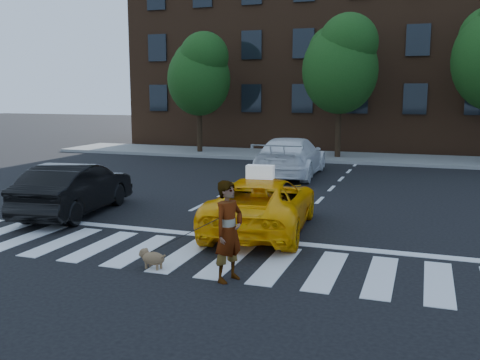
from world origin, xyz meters
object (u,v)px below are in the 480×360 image
at_px(black_sedan, 75,189).
at_px(woman, 229,231).
at_px(tree_left, 199,71).
at_px(white_suv, 291,157).
at_px(dog, 151,258).
at_px(taxi, 262,204).
at_px(tree_mid, 341,61).

bearing_deg(black_sedan, woman, 141.15).
bearing_deg(tree_left, white_suv, -42.20).
relative_size(white_suv, dog, 8.37).
bearing_deg(dog, taxi, 82.71).
height_order(tree_mid, dog, tree_mid).
xyz_separation_m(tree_mid, dog, (-0.74, -17.96, -4.64)).
distance_m(black_sedan, woman, 6.89).
bearing_deg(woman, white_suv, 29.33).
bearing_deg(dog, black_sedan, 152.14).
xyz_separation_m(white_suv, dog, (0.23, -12.04, -0.57)).
xyz_separation_m(tree_mid, white_suv, (-0.97, -5.92, -4.07)).
bearing_deg(tree_mid, black_sedan, -108.97).
bearing_deg(black_sedan, white_suv, -122.42).
distance_m(tree_left, black_sedan, 15.18).
height_order(tree_left, taxi, tree_left).
relative_size(black_sedan, woman, 2.38).
height_order(tree_left, dog, tree_left).
height_order(white_suv, woman, woman).
relative_size(white_suv, woman, 2.98).
distance_m(tree_mid, black_sedan, 15.88).
bearing_deg(tree_mid, taxi, -88.30).
bearing_deg(taxi, tree_mid, -93.99).
xyz_separation_m(woman, dog, (-1.64, 0.13, -0.70)).
xyz_separation_m(tree_left, dog, (6.76, -17.96, -4.22)).
relative_size(black_sedan, white_suv, 0.80).
distance_m(tree_mid, taxi, 15.10).
relative_size(taxi, black_sedan, 1.09).
height_order(tree_mid, white_suv, tree_mid).
height_order(taxi, dog, taxi).
height_order(taxi, black_sedan, black_sedan).
bearing_deg(taxi, tree_left, -67.01).
xyz_separation_m(tree_left, taxi, (7.93, -14.50, -3.78)).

